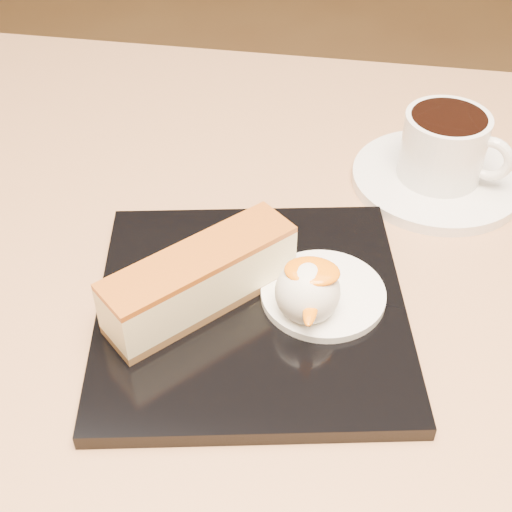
% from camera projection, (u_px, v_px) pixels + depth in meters
% --- Properties ---
extents(table, '(0.80, 0.80, 0.72)m').
position_uv_depth(table, '(204.00, 416.00, 0.64)').
color(table, black).
rests_on(table, ground).
extents(dessert_plate, '(0.26, 0.26, 0.01)m').
position_uv_depth(dessert_plate, '(251.00, 309.00, 0.51)').
color(dessert_plate, black).
rests_on(dessert_plate, table).
extents(cheesecake, '(0.12, 0.13, 0.05)m').
position_uv_depth(cheesecake, '(201.00, 279.00, 0.50)').
color(cheesecake, brown).
rests_on(cheesecake, dessert_plate).
extents(cream_smear, '(0.09, 0.09, 0.01)m').
position_uv_depth(cream_smear, '(323.00, 294.00, 0.51)').
color(cream_smear, white).
rests_on(cream_smear, dessert_plate).
extents(ice_cream_scoop, '(0.05, 0.05, 0.05)m').
position_uv_depth(ice_cream_scoop, '(308.00, 292.00, 0.49)').
color(ice_cream_scoop, white).
rests_on(ice_cream_scoop, cream_smear).
extents(mango_sauce, '(0.04, 0.03, 0.01)m').
position_uv_depth(mango_sauce, '(312.00, 271.00, 0.48)').
color(mango_sauce, orange).
rests_on(mango_sauce, ice_cream_scoop).
extents(mint_sprig, '(0.03, 0.02, 0.00)m').
position_uv_depth(mint_sprig, '(288.00, 263.00, 0.53)').
color(mint_sprig, green).
rests_on(mint_sprig, cream_smear).
extents(saucer, '(0.15, 0.15, 0.01)m').
position_uv_depth(saucer, '(437.00, 179.00, 0.64)').
color(saucer, white).
rests_on(saucer, table).
extents(coffee_cup, '(0.10, 0.07, 0.06)m').
position_uv_depth(coffee_cup, '(446.00, 146.00, 0.61)').
color(coffee_cup, white).
rests_on(coffee_cup, saucer).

